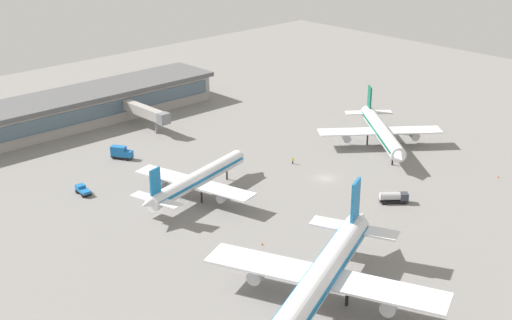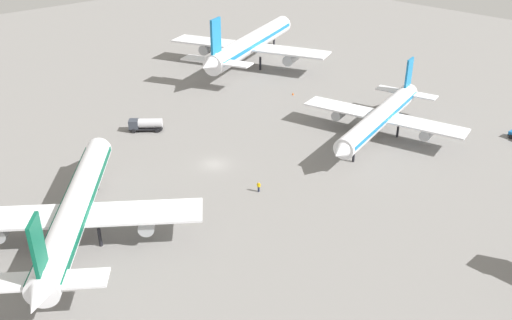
{
  "view_description": "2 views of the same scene",
  "coord_description": "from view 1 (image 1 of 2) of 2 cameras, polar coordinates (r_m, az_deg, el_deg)",
  "views": [
    {
      "loc": [
        121.15,
        104.38,
        67.79
      ],
      "look_at": [
        11.84,
        -11.78,
        4.5
      ],
      "focal_mm": 50.41,
      "sensor_mm": 36.0,
      "label": 1
    },
    {
      "loc": [
        -51.14,
        -64.03,
        42.51
      ],
      "look_at": [
        2.65,
        -7.46,
        2.64
      ],
      "focal_mm": 38.23,
      "sensor_mm": 36.0,
      "label": 2
    }
  ],
  "objects": [
    {
      "name": "airplane_distant",
      "position": [
        120.56,
        5.13,
        -9.4
      ],
      "size": [
        49.72,
        41.12,
        15.92
      ],
      "rotation": [
        0.0,
        0.0,
        0.4
      ],
      "color": "white",
      "rests_on": "ground"
    },
    {
      "name": "airplane_taxiing",
      "position": [
        193.7,
        9.91,
        2.26
      ],
      "size": [
        30.09,
        34.55,
        12.6
      ],
      "rotation": [
        0.0,
        0.0,
        0.89
      ],
      "color": "white",
      "rests_on": "ground"
    },
    {
      "name": "catering_truck",
      "position": [
        187.34,
        -10.66,
        0.59
      ],
      "size": [
        4.5,
        5.78,
        3.3
      ],
      "rotation": [
        0.0,
        0.0,
        2.11
      ],
      "color": "black",
      "rests_on": "ground"
    },
    {
      "name": "safety_cone_mid_apron",
      "position": [
        142.4,
        0.48,
        -6.65
      ],
      "size": [
        0.44,
        0.44,
        0.6
      ],
      "primitive_type": "cone",
      "color": "#EA590C",
      "rests_on": "ground"
    },
    {
      "name": "airplane_at_gate",
      "position": [
        161.98,
        -4.71,
        -1.54
      ],
      "size": [
        37.82,
        30.83,
        11.65
      ],
      "rotation": [
        0.0,
        0.0,
        3.38
      ],
      "color": "white",
      "rests_on": "ground"
    },
    {
      "name": "safety_cone_near_gate",
      "position": [
        182.58,
        18.65,
        -1.25
      ],
      "size": [
        0.44,
        0.44,
        0.6
      ],
      "primitive_type": "cone",
      "color": "#EA590C",
      "rests_on": "ground"
    },
    {
      "name": "pushback_tractor",
      "position": [
        168.78,
        -13.59,
        -2.32
      ],
      "size": [
        2.45,
        4.51,
        1.9
      ],
      "rotation": [
        0.0,
        0.0,
        4.65
      ],
      "color": "black",
      "rests_on": "ground"
    },
    {
      "name": "terminal_building",
      "position": [
        216.96,
        -14.1,
        4.03
      ],
      "size": [
        90.57,
        18.21,
        8.92
      ],
      "color": "#9E9993",
      "rests_on": "ground"
    },
    {
      "name": "ground",
      "position": [
        173.69,
        5.52,
        -1.44
      ],
      "size": [
        288.0,
        288.0,
        0.0
      ],
      "primitive_type": "plane",
      "color": "gray"
    },
    {
      "name": "fuel_truck",
      "position": [
        162.44,
        10.87,
        -2.9
      ],
      "size": [
        6.0,
        5.57,
        2.5
      ],
      "rotation": [
        0.0,
        0.0,
        2.42
      ],
      "color": "black",
      "rests_on": "ground"
    },
    {
      "name": "jet_bridge",
      "position": [
        206.84,
        -8.65,
        3.76
      ],
      "size": [
        3.12,
        19.29,
        6.74
      ],
      "rotation": [
        0.0,
        0.0,
        1.57
      ],
      "color": "#9E9993",
      "rests_on": "ground"
    },
    {
      "name": "ground_crew_worker",
      "position": [
        181.25,
        2.93,
        -0.06
      ],
      "size": [
        0.51,
        0.53,
        1.67
      ],
      "rotation": [
        0.0,
        0.0,
        3.62
      ],
      "color": "#1E2338",
      "rests_on": "ground"
    }
  ]
}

